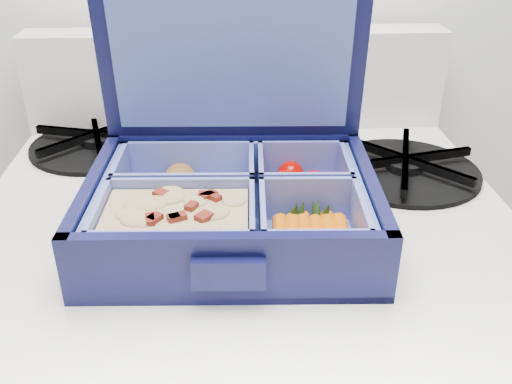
{
  "coord_description": "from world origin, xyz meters",
  "views": [
    {
      "loc": [
        0.26,
        1.23,
        1.1
      ],
      "look_at": [
        0.28,
        1.69,
        0.84
      ],
      "focal_mm": 40.0,
      "sensor_mm": 36.0,
      "label": 1
    }
  ],
  "objects": [
    {
      "name": "burner_grate_rear",
      "position": [
        0.1,
        1.88,
        0.82
      ],
      "size": [
        0.2,
        0.2,
        0.02
      ],
      "primitive_type": "cylinder",
      "rotation": [
        0.0,
        0.0,
        -0.27
      ],
      "color": "black",
      "rests_on": "stove"
    },
    {
      "name": "bento_box",
      "position": [
        0.26,
        1.68,
        0.84
      ],
      "size": [
        0.27,
        0.21,
        0.06
      ],
      "primitive_type": null,
      "rotation": [
        0.0,
        0.0,
        -0.04
      ],
      "color": "#0B0C35",
      "rests_on": "stove"
    },
    {
      "name": "burner_grate",
      "position": [
        0.46,
        1.79,
        0.82
      ],
      "size": [
        0.2,
        0.2,
        0.02
      ],
      "primitive_type": "cylinder",
      "rotation": [
        0.0,
        0.0,
        0.23
      ],
      "color": "black",
      "rests_on": "stove"
    },
    {
      "name": "fork",
      "position": [
        0.29,
        1.81,
        0.81
      ],
      "size": [
        0.09,
        0.16,
        0.01
      ],
      "primitive_type": null,
      "rotation": [
        0.0,
        0.0,
        -0.4
      ],
      "color": "silver",
      "rests_on": "stove"
    }
  ]
}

